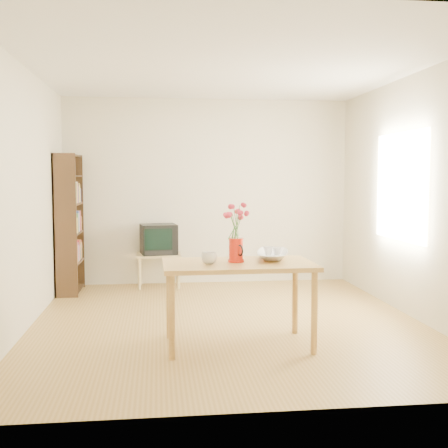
{
  "coord_description": "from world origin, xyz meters",
  "views": [
    {
      "loc": [
        -0.71,
        -5.68,
        1.5
      ],
      "look_at": [
        0.0,
        0.3,
        1.0
      ],
      "focal_mm": 45.0,
      "sensor_mm": 36.0,
      "label": 1
    }
  ],
  "objects": [
    {
      "name": "pitcher",
      "position": [
        -0.02,
        -0.78,
        0.85
      ],
      "size": [
        0.14,
        0.22,
        0.22
      ],
      "rotation": [
        0.0,
        0.0,
        0.34
      ],
      "color": "red",
      "rests_on": "table"
    },
    {
      "name": "tv_stand",
      "position": [
        -0.7,
        1.97,
        0.39
      ],
      "size": [
        0.6,
        0.45,
        0.46
      ],
      "color": "tan",
      "rests_on": "ground"
    },
    {
      "name": "teacup_b",
      "position": [
        0.39,
        -0.59,
        0.91
      ],
      "size": [
        0.08,
        0.08,
        0.06
      ],
      "primitive_type": "imported",
      "rotation": [
        0.0,
        0.0,
        1.89
      ],
      "color": "white",
      "rests_on": "bowl"
    },
    {
      "name": "teacup_a",
      "position": [
        0.31,
        -0.61,
        0.91
      ],
      "size": [
        0.09,
        0.09,
        0.07
      ],
      "primitive_type": "imported",
      "rotation": [
        0.0,
        0.0,
        0.2
      ],
      "color": "white",
      "rests_on": "bowl"
    },
    {
      "name": "mug",
      "position": [
        -0.27,
        -0.87,
        0.8
      ],
      "size": [
        0.16,
        0.16,
        0.1
      ],
      "primitive_type": "imported",
      "rotation": [
        0.0,
        0.0,
        3.36
      ],
      "color": "white",
      "rests_on": "table"
    },
    {
      "name": "bowl",
      "position": [
        0.35,
        -0.61,
        0.95
      ],
      "size": [
        0.52,
        0.52,
        0.41
      ],
      "primitive_type": "imported",
      "rotation": [
        0.0,
        0.0,
        -0.23
      ],
      "color": "white",
      "rests_on": "table"
    },
    {
      "name": "television",
      "position": [
        -0.7,
        1.98,
        0.67
      ],
      "size": [
        0.52,
        0.5,
        0.41
      ],
      "rotation": [
        0.0,
        0.0,
        0.15
      ],
      "color": "black",
      "rests_on": "tv_stand"
    },
    {
      "name": "room",
      "position": [
        0.03,
        0.0,
        1.3
      ],
      "size": [
        4.5,
        4.5,
        4.5
      ],
      "color": "olive",
      "rests_on": "ground"
    },
    {
      "name": "table",
      "position": [
        -0.0,
        -0.81,
        0.66
      ],
      "size": [
        1.33,
        0.77,
        0.75
      ],
      "rotation": [
        0.0,
        0.0,
        0.01
      ],
      "color": "#A77A39",
      "rests_on": "ground"
    },
    {
      "name": "bookshelf",
      "position": [
        -1.85,
        1.75,
        0.84
      ],
      "size": [
        0.28,
        0.7,
        1.8
      ],
      "color": "black",
      "rests_on": "ground"
    },
    {
      "name": "flowers",
      "position": [
        -0.02,
        -0.78,
        1.13
      ],
      "size": [
        0.25,
        0.25,
        0.35
      ],
      "primitive_type": null,
      "color": "#D6324B",
      "rests_on": "pitcher"
    }
  ]
}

